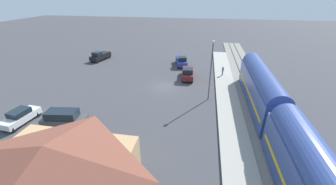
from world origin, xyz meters
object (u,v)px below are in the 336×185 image
at_px(station_building, 51,173).
at_px(light_pole_near_platform, 211,65).
at_px(sedan_white, 20,116).
at_px(suv_charcoal, 64,119).
at_px(pedestrian_on_platform, 223,70).
at_px(pickup_blue, 181,61).
at_px(passenger_train, 280,121).
at_px(pickup_maroon, 188,73).
at_px(pickup_black, 100,56).

height_order(station_building, light_pole_near_platform, light_pole_near_platform).
distance_m(sedan_white, suv_charcoal, 5.82).
height_order(pedestrian_on_platform, pickup_blue, pickup_blue).
xyz_separation_m(passenger_train, sedan_white, (28.96, 1.01, -1.98)).
relative_size(pickup_maroon, pickup_blue, 0.97).
xyz_separation_m(pedestrian_on_platform, sedan_white, (24.70, 19.69, -0.40)).
bearing_deg(pedestrian_on_platform, pickup_maroon, 16.12).
relative_size(sedan_white, light_pole_near_platform, 0.54).
bearing_deg(suv_charcoal, pickup_blue, -112.99).
xyz_separation_m(pedestrian_on_platform, light_pole_near_platform, (2.54, 9.64, 4.08)).
distance_m(passenger_train, light_pole_near_platform, 11.59).
bearing_deg(light_pole_near_platform, station_building, 58.92).
bearing_deg(suv_charcoal, station_building, 121.05).
height_order(pickup_maroon, light_pole_near_platform, light_pole_near_platform).
xyz_separation_m(passenger_train, pickup_blue, (12.52, -24.05, -1.83)).
height_order(suv_charcoal, pickup_blue, suv_charcoal).
bearing_deg(pickup_black, suv_charcoal, 107.80).
height_order(passenger_train, pickup_maroon, passenger_train).
height_order(passenger_train, pickup_blue, passenger_train).
distance_m(pickup_black, light_pole_near_platform, 29.40).
xyz_separation_m(station_building, pedestrian_on_platform, (-13.74, -28.22, -1.36)).
bearing_deg(suv_charcoal, pickup_black, -72.20).
bearing_deg(light_pole_near_platform, pickup_black, -32.34).
xyz_separation_m(pickup_blue, light_pole_near_platform, (-5.73, 15.01, 4.33)).
height_order(pickup_black, pickup_blue, same).
distance_m(passenger_train, pickup_black, 39.90).
xyz_separation_m(pickup_maroon, sedan_white, (18.42, 17.88, -0.15)).
relative_size(pedestrian_on_platform, suv_charcoal, 0.33).
distance_m(passenger_train, station_building, 20.37).
bearing_deg(pickup_maroon, sedan_white, 44.14).
relative_size(pedestrian_on_platform, sedan_white, 0.37).
height_order(pickup_blue, light_pole_near_platform, light_pole_near_platform).
distance_m(passenger_train, pickup_maroon, 19.97).
distance_m(pedestrian_on_platform, pickup_maroon, 6.54).
xyz_separation_m(passenger_train, pedestrian_on_platform, (4.25, -18.68, -1.58)).
height_order(pickup_black, sedan_white, pickup_black).
bearing_deg(station_building, pickup_blue, -99.26).
height_order(passenger_train, station_building, passenger_train).
xyz_separation_m(passenger_train, station_building, (18.00, 9.54, -0.22)).
bearing_deg(pickup_blue, passenger_train, 117.51).
bearing_deg(passenger_train, station_building, 27.92).
distance_m(pickup_maroon, light_pole_near_platform, 9.69).
xyz_separation_m(pedestrian_on_platform, pickup_black, (27.11, -5.92, -0.25)).
relative_size(station_building, pedestrian_on_platform, 6.56).
height_order(passenger_train, sedan_white, passenger_train).
bearing_deg(pickup_maroon, light_pole_near_platform, 115.52).
xyz_separation_m(passenger_train, pickup_black, (31.36, -24.60, -1.83)).
xyz_separation_m(station_building, sedan_white, (10.96, -8.53, -1.76)).
bearing_deg(pedestrian_on_platform, pickup_blue, -32.99).
distance_m(pedestrian_on_platform, suv_charcoal, 27.27).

